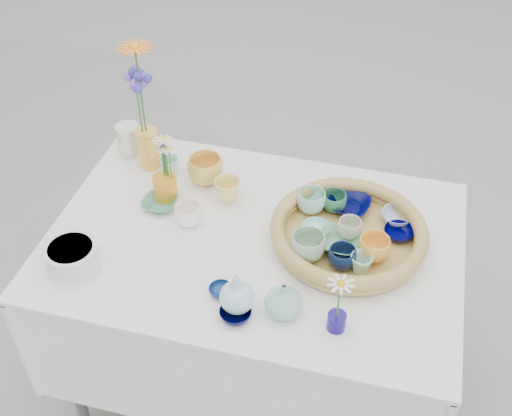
% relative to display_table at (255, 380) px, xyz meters
% --- Properties ---
extents(ground, '(80.00, 80.00, 0.00)m').
position_rel_display_table_xyz_m(ground, '(0.00, 0.00, 0.00)').
color(ground, '#A3A39A').
extents(display_table, '(1.26, 0.86, 0.77)m').
position_rel_display_table_xyz_m(display_table, '(0.00, 0.00, 0.00)').
color(display_table, white).
rests_on(display_table, ground).
extents(wicker_tray, '(0.47, 0.47, 0.08)m').
position_rel_display_table_xyz_m(wicker_tray, '(0.28, 0.05, 0.80)').
color(wicker_tray, olive).
rests_on(wicker_tray, display_table).
extents(tray_ceramic_0, '(0.16, 0.16, 0.03)m').
position_rel_display_table_xyz_m(tray_ceramic_0, '(0.26, 0.19, 0.80)').
color(tray_ceramic_0, '#02043B').
rests_on(tray_ceramic_0, wicker_tray).
extents(tray_ceramic_1, '(0.11, 0.11, 0.03)m').
position_rel_display_table_xyz_m(tray_ceramic_1, '(0.43, 0.10, 0.80)').
color(tray_ceramic_1, '#010041').
rests_on(tray_ceramic_1, wicker_tray).
extents(tray_ceramic_2, '(0.11, 0.11, 0.07)m').
position_rel_display_table_xyz_m(tray_ceramic_2, '(0.36, -0.01, 0.82)').
color(tray_ceramic_2, '#FFB141').
rests_on(tray_ceramic_2, wicker_tray).
extents(tray_ceramic_3, '(0.15, 0.15, 0.03)m').
position_rel_display_table_xyz_m(tray_ceramic_3, '(0.26, 0.01, 0.80)').
color(tray_ceramic_3, '#5CA06F').
rests_on(tray_ceramic_3, wicker_tray).
extents(tray_ceramic_4, '(0.12, 0.12, 0.08)m').
position_rel_display_table_xyz_m(tray_ceramic_4, '(0.18, -0.06, 0.82)').
color(tray_ceramic_4, '#8CB596').
rests_on(tray_ceramic_4, wicker_tray).
extents(tray_ceramic_5, '(0.11, 0.11, 0.03)m').
position_rel_display_table_xyz_m(tray_ceramic_5, '(0.18, 0.05, 0.80)').
color(tray_ceramic_5, '#A7EED9').
rests_on(tray_ceramic_5, wicker_tray).
extents(tray_ceramic_6, '(0.12, 0.12, 0.07)m').
position_rel_display_table_xyz_m(tray_ceramic_6, '(0.15, 0.15, 0.82)').
color(tray_ceramic_6, '#9DDFD1').
rests_on(tray_ceramic_6, wicker_tray).
extents(tray_ceramic_7, '(0.10, 0.10, 0.06)m').
position_rel_display_table_xyz_m(tray_ceramic_7, '(0.28, 0.06, 0.81)').
color(tray_ceramic_7, beige).
rests_on(tray_ceramic_7, wicker_tray).
extents(tray_ceramic_8, '(0.12, 0.12, 0.03)m').
position_rel_display_table_xyz_m(tray_ceramic_8, '(0.41, 0.17, 0.80)').
color(tray_ceramic_8, '#A6C0F4').
rests_on(tray_ceramic_8, wicker_tray).
extents(tray_ceramic_9, '(0.10, 0.10, 0.07)m').
position_rel_display_table_xyz_m(tray_ceramic_9, '(0.28, -0.07, 0.82)').
color(tray_ceramic_9, '#0C1A3C').
rests_on(tray_ceramic_9, wicker_tray).
extents(tray_ceramic_10, '(0.10, 0.10, 0.03)m').
position_rel_display_table_xyz_m(tray_ceramic_10, '(0.18, -0.03, 0.80)').
color(tray_ceramic_10, '#F9EF78').
rests_on(tray_ceramic_10, wicker_tray).
extents(tray_ceramic_11, '(0.07, 0.07, 0.06)m').
position_rel_display_table_xyz_m(tray_ceramic_11, '(0.33, -0.07, 0.81)').
color(tray_ceramic_11, '#A3DBC5').
rests_on(tray_ceramic_11, wicker_tray).
extents(tray_ceramic_12, '(0.09, 0.09, 0.06)m').
position_rel_display_table_xyz_m(tray_ceramic_12, '(0.22, 0.17, 0.81)').
color(tray_ceramic_12, '#2F6E49').
rests_on(tray_ceramic_12, wicker_tray).
extents(loose_ceramic_0, '(0.15, 0.15, 0.09)m').
position_rel_display_table_xyz_m(loose_ceramic_0, '(-0.23, 0.23, 0.81)').
color(loose_ceramic_0, '#E7B24F').
rests_on(loose_ceramic_0, display_table).
extents(loose_ceramic_1, '(0.10, 0.10, 0.08)m').
position_rel_display_table_xyz_m(loose_ceramic_1, '(-0.13, 0.15, 0.80)').
color(loose_ceramic_1, '#F9DA6D').
rests_on(loose_ceramic_1, display_table).
extents(loose_ceramic_2, '(0.11, 0.11, 0.03)m').
position_rel_display_table_xyz_m(loose_ceramic_2, '(-0.33, 0.06, 0.78)').
color(loose_ceramic_2, '#519778').
rests_on(loose_ceramic_2, display_table).
extents(loose_ceramic_3, '(0.12, 0.12, 0.07)m').
position_rel_display_table_xyz_m(loose_ceramic_3, '(-0.22, 0.01, 0.80)').
color(loose_ceramic_3, white).
rests_on(loose_ceramic_3, display_table).
extents(loose_ceramic_4, '(0.07, 0.07, 0.02)m').
position_rel_display_table_xyz_m(loose_ceramic_4, '(-0.03, -0.24, 0.78)').
color(loose_ceramic_4, navy).
rests_on(loose_ceramic_4, display_table).
extents(loose_ceramic_5, '(0.07, 0.07, 0.06)m').
position_rel_display_table_xyz_m(loose_ceramic_5, '(-0.36, 0.24, 0.80)').
color(loose_ceramic_5, '#99CFC0').
rests_on(loose_ceramic_5, display_table).
extents(loose_ceramic_6, '(0.10, 0.10, 0.03)m').
position_rel_display_table_xyz_m(loose_ceramic_6, '(0.03, -0.31, 0.78)').
color(loose_ceramic_6, black).
rests_on(loose_ceramic_6, display_table).
extents(fluted_bowl, '(0.17, 0.17, 0.08)m').
position_rel_display_table_xyz_m(fluted_bowl, '(-0.48, -0.25, 0.81)').
color(fluted_bowl, silver).
rests_on(fluted_bowl, display_table).
extents(bud_vase_paleblue, '(0.11, 0.11, 0.15)m').
position_rel_display_table_xyz_m(bud_vase_paleblue, '(0.03, -0.28, 0.84)').
color(bud_vase_paleblue, '#ACDBE5').
rests_on(bud_vase_paleblue, display_table).
extents(bud_vase_seafoam, '(0.11, 0.11, 0.11)m').
position_rel_display_table_xyz_m(bud_vase_seafoam, '(0.15, -0.26, 0.82)').
color(bud_vase_seafoam, '#87BEB1').
rests_on(bud_vase_seafoam, display_table).
extents(bud_vase_cobalt, '(0.06, 0.06, 0.05)m').
position_rel_display_table_xyz_m(bud_vase_cobalt, '(0.30, -0.28, 0.79)').
color(bud_vase_cobalt, '#160968').
rests_on(bud_vase_cobalt, display_table).
extents(single_daisy, '(0.10, 0.10, 0.14)m').
position_rel_display_table_xyz_m(single_daisy, '(0.30, -0.28, 0.88)').
color(single_daisy, white).
rests_on(single_daisy, bud_vase_cobalt).
extents(tall_vase_yellow, '(0.10, 0.10, 0.14)m').
position_rel_display_table_xyz_m(tall_vase_yellow, '(-0.45, 0.26, 0.84)').
color(tall_vase_yellow, '#FFBA46').
rests_on(tall_vase_yellow, display_table).
extents(gerbera, '(0.15, 0.15, 0.32)m').
position_rel_display_table_xyz_m(gerbera, '(-0.45, 0.27, 1.06)').
color(gerbera, orange).
rests_on(gerbera, tall_vase_yellow).
extents(hydrangea, '(0.09, 0.09, 0.27)m').
position_rel_display_table_xyz_m(hydrangea, '(-0.46, 0.26, 1.01)').
color(hydrangea, '#3B36AF').
rests_on(hydrangea, tall_vase_yellow).
extents(white_pitcher, '(0.12, 0.09, 0.11)m').
position_rel_display_table_xyz_m(white_pitcher, '(-0.54, 0.31, 0.82)').
color(white_pitcher, silver).
rests_on(white_pitcher, display_table).
extents(daisy_cup, '(0.10, 0.10, 0.09)m').
position_rel_display_table_xyz_m(daisy_cup, '(-0.33, 0.11, 0.81)').
color(daisy_cup, orange).
rests_on(daisy_cup, display_table).
extents(daisy_posy, '(0.09, 0.09, 0.15)m').
position_rel_display_table_xyz_m(daisy_posy, '(-0.32, 0.12, 0.92)').
color(daisy_posy, white).
rests_on(daisy_posy, daisy_cup).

